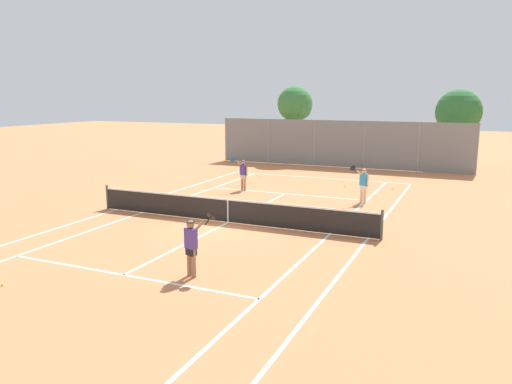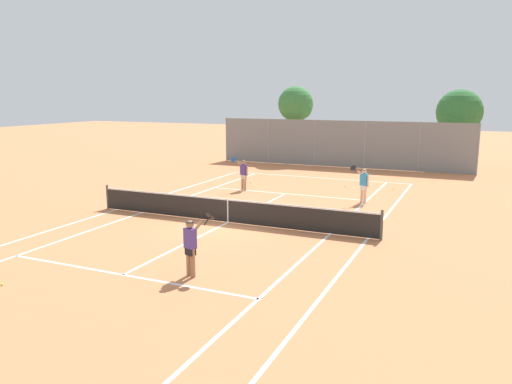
{
  "view_description": "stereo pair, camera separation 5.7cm",
  "coord_description": "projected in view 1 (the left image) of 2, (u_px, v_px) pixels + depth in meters",
  "views": [
    {
      "loc": [
        8.72,
        -16.97,
        4.92
      ],
      "look_at": [
        0.54,
        1.5,
        1.0
      ],
      "focal_mm": 35.0,
      "sensor_mm": 36.0,
      "label": 1
    },
    {
      "loc": [
        8.77,
        -16.95,
        4.92
      ],
      "look_at": [
        0.54,
        1.5,
        1.0
      ],
      "focal_mm": 35.0,
      "sensor_mm": 36.0,
      "label": 2
    }
  ],
  "objects": [
    {
      "name": "tree_behind_right",
      "position": [
        457.0,
        114.0,
        34.16
      ],
      "size": [
        3.07,
        3.07,
        5.34
      ],
      "color": "brown",
      "rests_on": "ground"
    },
    {
      "name": "tree_behind_left",
      "position": [
        296.0,
        105.0,
        36.85
      ],
      "size": [
        2.63,
        2.6,
        5.6
      ],
      "color": "brown",
      "rests_on": "ground"
    },
    {
      "name": "loose_tennis_ball_2",
      "position": [
        259.0,
        176.0,
        30.74
      ],
      "size": [
        0.07,
        0.07,
        0.07
      ],
      "primitive_type": "sphere",
      "color": "#D1DB33",
      "rests_on": "ground"
    },
    {
      "name": "loose_tennis_ball_4",
      "position": [
        344.0,
        186.0,
        27.24
      ],
      "size": [
        0.07,
        0.07,
        0.07
      ],
      "primitive_type": "sphere",
      "color": "#D1DB33",
      "rests_on": "ground"
    },
    {
      "name": "court_line_markings",
      "position": [
        228.0,
        222.0,
        19.64
      ],
      "size": [
        11.1,
        23.9,
        0.01
      ],
      "color": "white",
      "rests_on": "ground"
    },
    {
      "name": "loose_tennis_ball_3",
      "position": [
        250.0,
        183.0,
        28.42
      ],
      "size": [
        0.07,
        0.07,
        0.07
      ],
      "primitive_type": "sphere",
      "color": "#D1DB33",
      "rests_on": "ground"
    },
    {
      "name": "player_far_left",
      "position": [
        243.0,
        173.0,
        26.13
      ],
      "size": [
        0.78,
        0.71,
        1.77
      ],
      "color": "tan",
      "rests_on": "ground"
    },
    {
      "name": "tennis_net",
      "position": [
        228.0,
        210.0,
        19.54
      ],
      "size": [
        12.0,
        0.1,
        1.07
      ],
      "color": "#474C47",
      "rests_on": "ground"
    },
    {
      "name": "loose_tennis_ball_0",
      "position": [
        393.0,
        189.0,
        26.51
      ],
      "size": [
        0.07,
        0.07,
        0.07
      ],
      "primitive_type": "sphere",
      "color": "#D1DB33",
      "rests_on": "ground"
    },
    {
      "name": "ground_plane",
      "position": [
        228.0,
        222.0,
        19.64
      ],
      "size": [
        120.0,
        120.0,
        0.0
      ],
      "primitive_type": "plane",
      "color": "#CC7A4C"
    },
    {
      "name": "loose_tennis_ball_1",
      "position": [
        2.0,
        285.0,
        13.1
      ],
      "size": [
        0.07,
        0.07,
        0.07
      ],
      "primitive_type": "sphere",
      "color": "#D1DB33",
      "rests_on": "ground"
    },
    {
      "name": "back_fence",
      "position": [
        339.0,
        144.0,
        34.48
      ],
      "size": [
        17.7,
        0.08,
        3.25
      ],
      "color": "gray",
      "rests_on": "ground"
    },
    {
      "name": "player_far_right",
      "position": [
        363.0,
        183.0,
        23.07
      ],
      "size": [
        0.85,
        0.68,
        1.77
      ],
      "color": "beige",
      "rests_on": "ground"
    },
    {
      "name": "player_near_side",
      "position": [
        191.0,
        244.0,
        13.62
      ],
      "size": [
        0.82,
        0.7,
        1.77
      ],
      "color": "#936B4C",
      "rests_on": "ground"
    }
  ]
}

